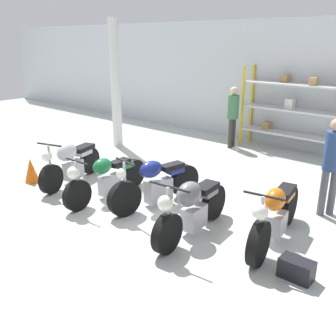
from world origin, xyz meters
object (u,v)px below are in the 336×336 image
(motorcycle_blue, at_px, (156,184))
(person_browsing, at_px, (233,112))
(motorcycle_grey, at_px, (192,208))
(toolbox, at_px, (296,269))
(motorcycle_orange, at_px, (276,215))
(motorcycle_green, at_px, (106,178))
(traffic_cone, at_px, (31,170))
(shelving_rack, at_px, (308,110))
(motorcycle_silver, at_px, (71,162))
(person_near_rack, at_px, (333,159))

(motorcycle_blue, height_order, person_browsing, person_browsing)
(motorcycle_grey, height_order, toolbox, motorcycle_grey)
(motorcycle_orange, bearing_deg, motorcycle_blue, -93.99)
(motorcycle_grey, bearing_deg, motorcycle_blue, -116.34)
(motorcycle_blue, bearing_deg, motorcycle_orange, 104.13)
(motorcycle_green, xyz_separation_m, person_browsing, (-0.13, 4.87, 0.61))
(motorcycle_grey, height_order, traffic_cone, motorcycle_grey)
(shelving_rack, distance_m, traffic_cone, 7.20)
(motorcycle_silver, xyz_separation_m, motorcycle_orange, (4.56, 0.53, -0.01))
(shelving_rack, relative_size, person_near_rack, 2.10)
(person_browsing, height_order, toolbox, person_browsing)
(person_near_rack, bearing_deg, traffic_cone, 66.64)
(person_browsing, xyz_separation_m, toolbox, (4.11, -4.98, -0.91))
(shelving_rack, distance_m, person_near_rack, 3.92)
(motorcycle_grey, relative_size, person_near_rack, 1.14)
(person_near_rack, bearing_deg, motorcycle_orange, 121.27)
(traffic_cone, bearing_deg, motorcycle_silver, 38.84)
(person_browsing, bearing_deg, shelving_rack, -165.87)
(shelving_rack, xyz_separation_m, toolbox, (2.23, -5.68, -1.09))
(toolbox, bearing_deg, person_browsing, 129.52)
(motorcycle_silver, distance_m, motorcycle_green, 1.24)
(shelving_rack, relative_size, motorcycle_grey, 1.84)
(toolbox, bearing_deg, motorcycle_silver, 178.30)
(motorcycle_green, height_order, person_near_rack, person_near_rack)
(person_near_rack, bearing_deg, person_browsing, 4.54)
(motorcycle_silver, height_order, motorcycle_blue, motorcycle_silver)
(motorcycle_green, relative_size, motorcycle_orange, 0.99)
(person_browsing, bearing_deg, person_near_rack, 136.89)
(person_browsing, height_order, person_near_rack, person_near_rack)
(motorcycle_blue, distance_m, motorcycle_orange, 2.34)
(motorcycle_green, height_order, person_browsing, person_browsing)
(person_browsing, bearing_deg, motorcycle_grey, 108.70)
(shelving_rack, distance_m, motorcycle_green, 5.90)
(motorcycle_grey, bearing_deg, toolbox, 83.68)
(shelving_rack, height_order, toolbox, shelving_rack)
(motorcycle_blue, bearing_deg, motorcycle_grey, 78.40)
(shelving_rack, height_order, person_near_rack, shelving_rack)
(shelving_rack, bearing_deg, motorcycle_blue, -98.42)
(motorcycle_silver, relative_size, toolbox, 4.39)
(motorcycle_orange, xyz_separation_m, traffic_cone, (-5.27, -1.11, -0.19))
(motorcycle_blue, distance_m, motorcycle_grey, 1.30)
(person_browsing, height_order, traffic_cone, person_browsing)
(motorcycle_blue, xyz_separation_m, person_near_rack, (2.60, 1.72, 0.62))
(motorcycle_silver, distance_m, person_browsing, 4.98)
(motorcycle_orange, bearing_deg, motorcycle_silver, -91.90)
(shelving_rack, height_order, motorcycle_green, shelving_rack)
(motorcycle_blue, xyz_separation_m, motorcycle_orange, (2.33, 0.19, 0.03))
(person_near_rack, bearing_deg, motorcycle_blue, 74.62)
(motorcycle_orange, bearing_deg, traffic_cone, -86.73)
(shelving_rack, xyz_separation_m, motorcycle_grey, (0.44, -5.65, -0.75))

